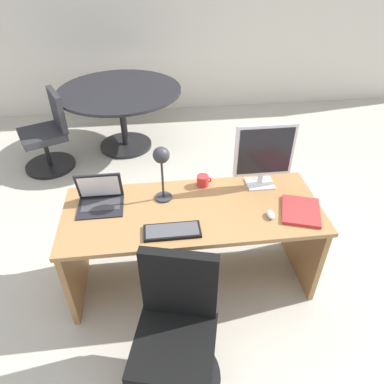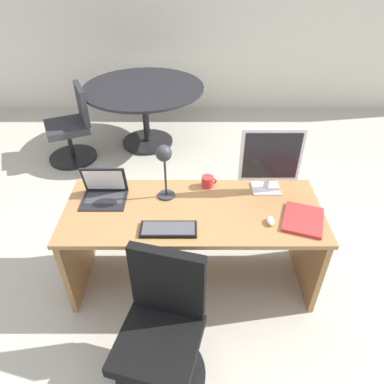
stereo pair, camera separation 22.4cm
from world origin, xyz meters
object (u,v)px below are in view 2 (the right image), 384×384
book (302,219)px  coffee_mug (207,182)px  desk (192,228)px  keyboard (168,229)px  mouse (270,221)px  meeting_chair_near (72,131)px  monitor (270,157)px  office_chair (161,336)px  meeting_table (143,101)px  laptop (103,189)px  desk_lamp (163,160)px

book → coffee_mug: (-0.61, 0.39, 0.03)m
desk → coffee_mug: (0.11, 0.22, 0.26)m
keyboard → mouse: bearing=6.1°
book → meeting_chair_near: meeting_chair_near is taller
book → keyboard: bearing=-174.0°
coffee_mug → monitor: bearing=-5.1°
office_chair → meeting_table: office_chair is taller
laptop → coffee_mug: 0.74m
monitor → office_chair: 1.35m
meeting_table → laptop: bearing=-91.0°
desk_lamp → meeting_chair_near: 2.24m
monitor → desk_lamp: size_ratio=1.15×
keyboard → meeting_chair_near: 2.46m
keyboard → coffee_mug: size_ratio=3.23×
laptop → meeting_table: laptop is taller
laptop → meeting_chair_near: size_ratio=0.35×
desk → book: (0.72, -0.17, 0.23)m
desk → desk_lamp: size_ratio=4.13×
desk_lamp → book: 0.99m
desk → laptop: 0.69m
coffee_mug → desk: bearing=-117.0°
book → meeting_chair_near: 2.94m
desk → laptop: laptop is taller
mouse → meeting_chair_near: bearing=133.3°
desk → meeting_chair_near: 2.31m
keyboard → meeting_table: bearing=99.9°
desk_lamp → meeting_chair_near: (-1.21, 1.76, -0.68)m
keyboard → desk_lamp: desk_lamp is taller
desk → meeting_chair_near: size_ratio=2.01×
monitor → book: bearing=-62.1°
keyboard → meeting_chair_near: (-1.25, 2.09, -0.38)m
mouse → meeting_table: size_ratio=0.06×
book → meeting_table: (-1.30, 2.36, -0.16)m
book → meeting_chair_near: bearing=136.7°
laptop → keyboard: 0.59m
keyboard → desk: bearing=59.6°
desk_lamp → coffee_mug: bearing=25.8°
monitor → office_chair: size_ratio=0.55×
book → coffee_mug: coffee_mug is taller
monitor → laptop: size_ratio=1.60×
coffee_mug → office_chair: (-0.29, -0.97, -0.42)m
desk → office_chair: (-0.18, -0.76, -0.16)m
monitor → desk_lamp: bearing=-171.6°
coffee_mug → meeting_table: size_ratio=0.08×
desk → book: size_ratio=4.85×
mouse → book: 0.22m
keyboard → meeting_table: meeting_table is taller
meeting_chair_near → coffee_mug: bearing=-46.9°
keyboard → office_chair: bearing=-93.4°
meeting_table → desk: bearing=-75.0°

